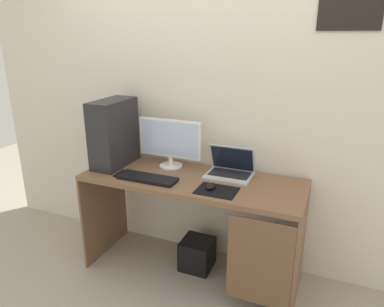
% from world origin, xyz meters
% --- Properties ---
extents(ground_plane, '(8.00, 8.00, 0.00)m').
position_xyz_m(ground_plane, '(0.00, 0.00, 0.00)').
color(ground_plane, '#9E9384').
extents(wall_back, '(4.00, 0.05, 2.60)m').
position_xyz_m(wall_back, '(0.00, 0.33, 1.30)').
color(wall_back, beige).
rests_on(wall_back, ground_plane).
extents(desk, '(1.56, 0.58, 0.77)m').
position_xyz_m(desk, '(0.02, -0.01, 0.62)').
color(desk, brown).
rests_on(desk, ground_plane).
extents(pc_tower, '(0.19, 0.40, 0.50)m').
position_xyz_m(pc_tower, '(-0.65, 0.03, 1.02)').
color(pc_tower, '#232326').
rests_on(pc_tower, desk).
extents(monitor, '(0.49, 0.17, 0.37)m').
position_xyz_m(monitor, '(-0.23, 0.14, 0.96)').
color(monitor, white).
rests_on(monitor, desk).
extents(laptop, '(0.32, 0.24, 0.21)m').
position_xyz_m(laptop, '(0.23, 0.15, 0.81)').
color(laptop, '#B7BCC6').
rests_on(laptop, desk).
extents(keyboard, '(0.42, 0.14, 0.02)m').
position_xyz_m(keyboard, '(-0.27, -0.15, 0.78)').
color(keyboard, black).
rests_on(keyboard, desk).
extents(mousepad, '(0.26, 0.20, 0.00)m').
position_xyz_m(mousepad, '(0.23, -0.14, 0.77)').
color(mousepad, black).
rests_on(mousepad, desk).
extents(mouse_left, '(0.06, 0.10, 0.03)m').
position_xyz_m(mouse_left, '(0.19, -0.13, 0.79)').
color(mouse_left, black).
rests_on(mouse_left, mousepad).
extents(cell_phone, '(0.07, 0.13, 0.01)m').
position_xyz_m(cell_phone, '(-0.49, -0.13, 0.77)').
color(cell_phone, black).
rests_on(cell_phone, desk).
extents(subwoofer, '(0.23, 0.23, 0.23)m').
position_xyz_m(subwoofer, '(0.02, 0.06, 0.12)').
color(subwoofer, black).
rests_on(subwoofer, ground_plane).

